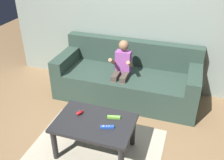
{
  "coord_description": "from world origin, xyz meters",
  "views": [
    {
      "loc": [
        0.79,
        -2.13,
        2.15
      ],
      "look_at": [
        -0.07,
        0.46,
        0.59
      ],
      "focal_mm": 41.3,
      "sensor_mm": 36.0,
      "label": 1
    }
  ],
  "objects_px": {
    "coffee_table": "(94,127)",
    "game_remote_blue_near_edge": "(107,127)",
    "nunchuk_red": "(80,113)",
    "person_seated_on_couch": "(122,69)",
    "game_remote_lime_far_corner": "(114,117)",
    "couch": "(127,79)"
  },
  "relations": [
    {
      "from": "person_seated_on_couch",
      "to": "nunchuk_red",
      "type": "distance_m",
      "value": 0.99
    },
    {
      "from": "nunchuk_red",
      "to": "game_remote_lime_far_corner",
      "type": "bearing_deg",
      "value": 7.69
    },
    {
      "from": "game_remote_blue_near_edge",
      "to": "nunchuk_red",
      "type": "height_order",
      "value": "nunchuk_red"
    },
    {
      "from": "game_remote_blue_near_edge",
      "to": "game_remote_lime_far_corner",
      "type": "distance_m",
      "value": 0.18
    },
    {
      "from": "nunchuk_red",
      "to": "game_remote_lime_far_corner",
      "type": "height_order",
      "value": "nunchuk_red"
    },
    {
      "from": "coffee_table",
      "to": "nunchuk_red",
      "type": "distance_m",
      "value": 0.23
    },
    {
      "from": "person_seated_on_couch",
      "to": "nunchuk_red",
      "type": "xyz_separation_m",
      "value": [
        -0.19,
        -0.97,
        -0.09
      ]
    },
    {
      "from": "game_remote_lime_far_corner",
      "to": "nunchuk_red",
      "type": "bearing_deg",
      "value": -172.31
    },
    {
      "from": "game_remote_blue_near_edge",
      "to": "person_seated_on_couch",
      "type": "bearing_deg",
      "value": 98.94
    },
    {
      "from": "person_seated_on_couch",
      "to": "coffee_table",
      "type": "distance_m",
      "value": 1.06
    },
    {
      "from": "coffee_table",
      "to": "game_remote_blue_near_edge",
      "type": "distance_m",
      "value": 0.19
    },
    {
      "from": "coffee_table",
      "to": "game_remote_blue_near_edge",
      "type": "xyz_separation_m",
      "value": [
        0.16,
        -0.05,
        0.08
      ]
    },
    {
      "from": "couch",
      "to": "coffee_table",
      "type": "xyz_separation_m",
      "value": [
        -0.03,
        -1.21,
        0.06
      ]
    },
    {
      "from": "coffee_table",
      "to": "game_remote_lime_far_corner",
      "type": "distance_m",
      "value": 0.23
    },
    {
      "from": "game_remote_blue_near_edge",
      "to": "nunchuk_red",
      "type": "bearing_deg",
      "value": 161.06
    },
    {
      "from": "couch",
      "to": "nunchuk_red",
      "type": "distance_m",
      "value": 1.17
    },
    {
      "from": "coffee_table",
      "to": "game_remote_blue_near_edge",
      "type": "relative_size",
      "value": 5.83
    },
    {
      "from": "nunchuk_red",
      "to": "couch",
      "type": "bearing_deg",
      "value": 78.65
    },
    {
      "from": "couch",
      "to": "game_remote_blue_near_edge",
      "type": "distance_m",
      "value": 1.28
    },
    {
      "from": "game_remote_blue_near_edge",
      "to": "game_remote_lime_far_corner",
      "type": "bearing_deg",
      "value": 85.02
    },
    {
      "from": "couch",
      "to": "person_seated_on_couch",
      "type": "xyz_separation_m",
      "value": [
        -0.04,
        -0.17,
        0.24
      ]
    },
    {
      "from": "person_seated_on_couch",
      "to": "couch",
      "type": "bearing_deg",
      "value": 77.29
    }
  ]
}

